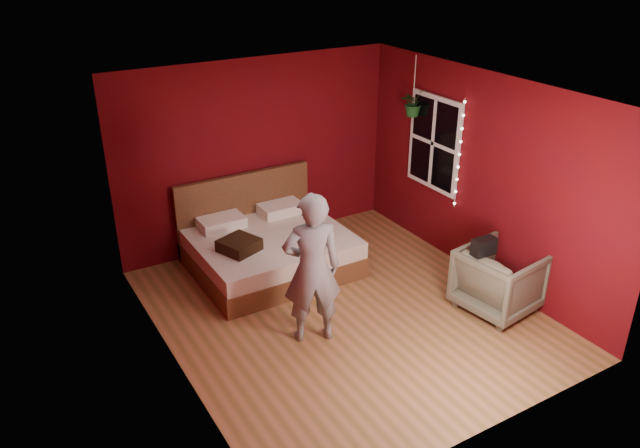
# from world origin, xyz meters

# --- Properties ---
(floor) EXTENTS (4.50, 4.50, 0.00)m
(floor) POSITION_xyz_m (0.00, 0.00, 0.00)
(floor) COLOR #9D633E
(floor) RESTS_ON ground
(room_walls) EXTENTS (4.04, 4.54, 2.62)m
(room_walls) POSITION_xyz_m (0.00, 0.00, 1.68)
(room_walls) COLOR #5C090A
(room_walls) RESTS_ON ground
(window) EXTENTS (0.05, 0.97, 1.27)m
(window) POSITION_xyz_m (1.97, 0.90, 1.50)
(window) COLOR white
(window) RESTS_ON room_walls
(fairy_lights) EXTENTS (0.04, 0.04, 1.45)m
(fairy_lights) POSITION_xyz_m (1.94, 0.37, 1.50)
(fairy_lights) COLOR silver
(fairy_lights) RESTS_ON room_walls
(bed) EXTENTS (1.97, 1.67, 1.08)m
(bed) POSITION_xyz_m (-0.27, 1.46, 0.28)
(bed) COLOR brown
(bed) RESTS_ON ground
(person) EXTENTS (0.73, 0.60, 1.72)m
(person) POSITION_xyz_m (-0.57, -0.22, 0.86)
(person) COLOR gray
(person) RESTS_ON ground
(armchair) EXTENTS (0.96, 0.94, 0.77)m
(armchair) POSITION_xyz_m (1.59, -0.84, 0.39)
(armchair) COLOR #5C5C49
(armchair) RESTS_ON ground
(handbag) EXTENTS (0.28, 0.15, 0.20)m
(handbag) POSITION_xyz_m (1.33, -0.79, 0.87)
(handbag) COLOR black
(handbag) RESTS_ON armchair
(throw_pillow) EXTENTS (0.54, 0.54, 0.15)m
(throw_pillow) POSITION_xyz_m (-0.78, 1.19, 0.57)
(throw_pillow) COLOR black
(throw_pillow) RESTS_ON bed
(hanging_plant) EXTENTS (0.40, 0.37, 0.81)m
(hanging_plant) POSITION_xyz_m (1.88, 1.28, 1.97)
(hanging_plant) COLOR silver
(hanging_plant) RESTS_ON room_walls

